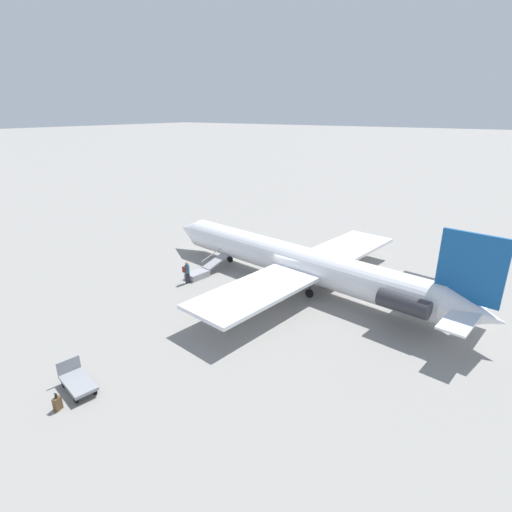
{
  "coord_description": "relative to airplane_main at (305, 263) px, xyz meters",
  "views": [
    {
      "loc": [
        -13.48,
        24.87,
        12.65
      ],
      "look_at": [
        3.34,
        0.36,
        1.73
      ],
      "focal_mm": 28.0,
      "sensor_mm": 36.0,
      "label": 1
    }
  ],
  "objects": [
    {
      "name": "airplane_main",
      "position": [
        0.0,
        0.0,
        0.0
      ],
      "size": [
        27.77,
        21.09,
        6.49
      ],
      "rotation": [
        0.0,
        0.0,
        -0.13
      ],
      "color": "white",
      "rests_on": "ground"
    },
    {
      "name": "boarding_stairs",
      "position": [
        7.84,
        2.77,
        -1.58
      ],
      "size": [
        1.52,
        4.11,
        1.64
      ],
      "rotation": [
        0.0,
        0.0,
        -1.7
      ],
      "color": "#99999E",
      "rests_on": "ground"
    },
    {
      "name": "passenger",
      "position": [
        7.8,
        4.41,
        -0.94
      ],
      "size": [
        0.37,
        0.56,
        1.74
      ],
      "rotation": [
        0.0,
        0.0,
        -1.7
      ],
      "color": "#23232D",
      "rests_on": "ground"
    },
    {
      "name": "luggage_cart",
      "position": [
        3.41,
        16.55,
        -1.48
      ],
      "size": [
        2.38,
        1.53,
        1.22
      ],
      "rotation": [
        0.0,
        0.0,
        -0.21
      ],
      "color": "gray",
      "rests_on": "ground"
    },
    {
      "name": "traffic_cone_near_stairs",
      "position": [
        4.78,
        7.0,
        -1.67
      ],
      "size": [
        0.54,
        0.54,
        0.59
      ],
      "color": "black",
      "rests_on": "ground"
    },
    {
      "name": "suitcase",
      "position": [
        2.87,
        17.88,
        -1.61
      ],
      "size": [
        0.3,
        0.4,
        0.88
      ],
      "rotation": [
        0.0,
        0.0,
        1.82
      ],
      "color": "brown",
      "rests_on": "ground"
    },
    {
      "name": "ground_plane",
      "position": [
        0.87,
        -0.12,
        -1.94
      ],
      "size": [
        600.0,
        600.0,
        0.0
      ],
      "primitive_type": "plane",
      "color": "gray"
    }
  ]
}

